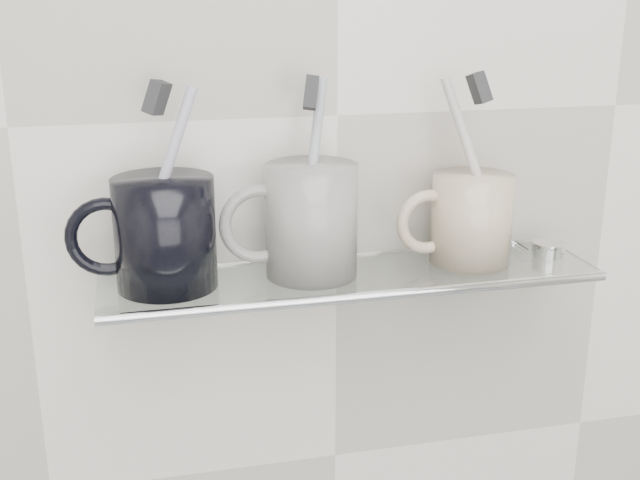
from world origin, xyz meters
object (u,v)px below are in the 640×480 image
object	(u,v)px
mug_center	(311,221)
mug_left	(165,233)
mug_right	(471,219)
shelf_glass	(352,277)

from	to	relation	value
mug_center	mug_left	bearing A→B (deg)	178.90
mug_left	mug_right	distance (m)	0.31
shelf_glass	mug_right	size ratio (longest dim) A/B	5.35
shelf_glass	mug_right	bearing A→B (deg)	2.22
shelf_glass	mug_center	bearing A→B (deg)	172.98
mug_right	mug_center	bearing A→B (deg)	175.20
mug_left	mug_center	world-z (taller)	mug_center
mug_center	mug_right	world-z (taller)	mug_center
shelf_glass	mug_center	distance (m)	0.07
mug_left	mug_right	bearing A→B (deg)	-8.02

